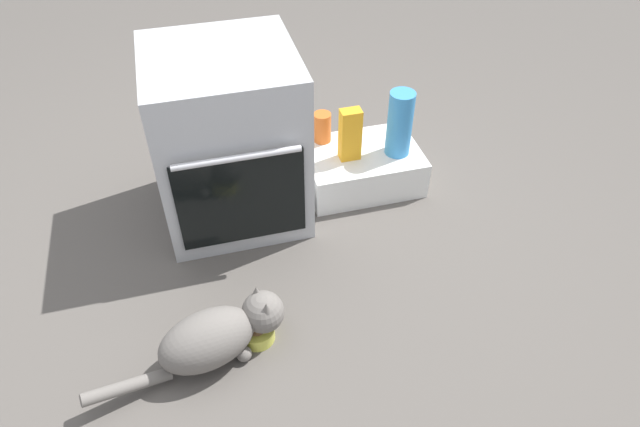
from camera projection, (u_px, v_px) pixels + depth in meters
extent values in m
plane|color=#56514C|center=(254.00, 274.00, 2.23)|extent=(8.00, 8.00, 0.00)
cube|color=#B7BABF|center=(228.00, 138.00, 2.29)|extent=(0.57, 0.57, 0.73)
cube|color=black|center=(241.00, 201.00, 2.15)|extent=(0.49, 0.01, 0.40)
cylinder|color=silver|center=(237.00, 158.00, 1.98)|extent=(0.46, 0.02, 0.02)
cube|color=white|center=(361.00, 167.00, 2.60)|extent=(0.52, 0.37, 0.18)
cylinder|color=#D1D14C|center=(257.00, 333.00, 2.00)|extent=(0.12, 0.12, 0.05)
sphere|color=brown|center=(257.00, 330.00, 1.98)|extent=(0.07, 0.07, 0.07)
ellipsoid|color=slate|center=(207.00, 340.00, 1.87)|extent=(0.37, 0.28, 0.20)
sphere|color=slate|center=(263.00, 312.00, 1.94)|extent=(0.15, 0.15, 0.15)
cone|color=slate|center=(257.00, 293.00, 1.93)|extent=(0.05, 0.05, 0.07)
cone|color=slate|center=(267.00, 310.00, 1.88)|extent=(0.05, 0.05, 0.07)
cylinder|color=slate|center=(127.00, 386.00, 1.80)|extent=(0.29, 0.12, 0.11)
sphere|color=slate|center=(231.00, 331.00, 2.00)|extent=(0.06, 0.06, 0.06)
sphere|color=slate|center=(244.00, 354.00, 1.93)|extent=(0.06, 0.06, 0.06)
cylinder|color=#388CD1|center=(400.00, 124.00, 2.44)|extent=(0.11, 0.11, 0.30)
cube|color=orange|center=(350.00, 135.00, 2.43)|extent=(0.09, 0.06, 0.24)
cylinder|color=#D16023|center=(322.00, 127.00, 2.56)|extent=(0.08, 0.08, 0.14)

